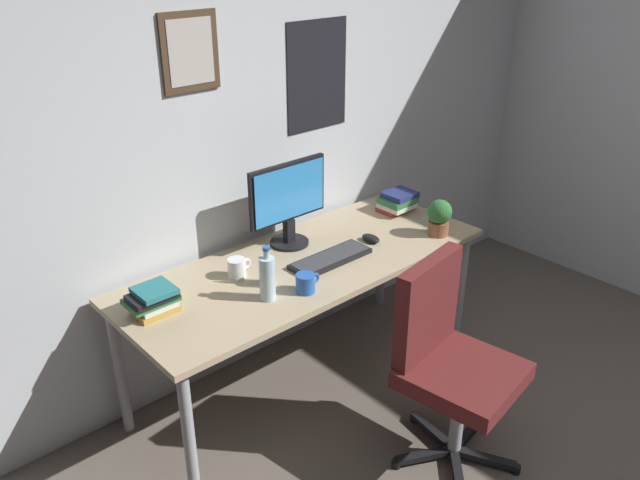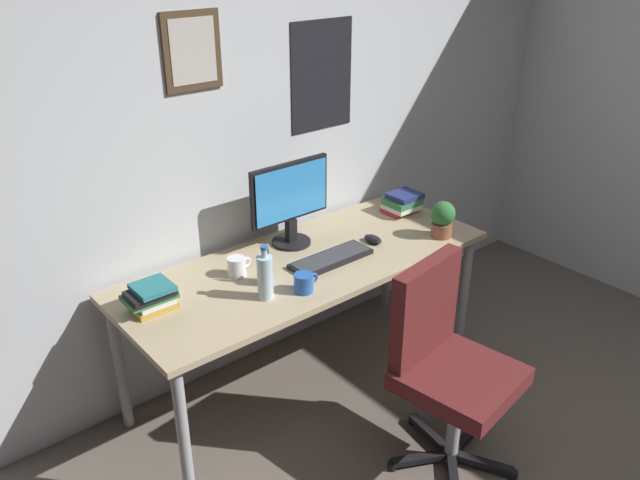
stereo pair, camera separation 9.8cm
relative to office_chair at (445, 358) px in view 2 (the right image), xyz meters
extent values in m
cube|color=silver|center=(-0.02, 1.22, 0.77)|extent=(4.40, 0.08, 2.60)
cube|color=#4C3823|center=(-0.45, 1.18, 1.18)|extent=(0.28, 0.02, 0.34)
cube|color=beige|center=(-0.45, 1.17, 1.18)|extent=(0.22, 0.00, 0.28)
cube|color=black|center=(0.29, 1.18, 0.98)|extent=(0.40, 0.01, 0.56)
cube|color=tan|center=(-0.14, 0.78, 0.19)|extent=(1.88, 0.73, 0.03)
cylinder|color=#9EA0A5|center=(-1.02, 0.47, -0.18)|extent=(0.05, 0.05, 0.70)
cylinder|color=#9EA0A5|center=(0.75, 0.47, -0.18)|extent=(0.05, 0.05, 0.70)
cylinder|color=#9EA0A5|center=(-1.02, 1.08, -0.18)|extent=(0.05, 0.05, 0.70)
cylinder|color=#9EA0A5|center=(0.75, 1.08, -0.18)|extent=(0.05, 0.05, 0.70)
cube|color=#591E1E|center=(0.01, -0.08, -0.07)|extent=(0.52, 0.52, 0.08)
cube|color=#591E1E|center=(-0.02, 0.12, 0.20)|extent=(0.43, 0.13, 0.45)
cylinder|color=#9EA0A5|center=(0.01, -0.08, -0.32)|extent=(0.07, 0.07, 0.42)
cube|color=black|center=(0.15, -0.06, -0.49)|extent=(0.28, 0.08, 0.03)
cylinder|color=black|center=(0.29, -0.04, -0.51)|extent=(0.05, 0.05, 0.04)
cube|color=black|center=(0.03, 0.06, -0.49)|extent=(0.09, 0.28, 0.03)
cylinder|color=black|center=(0.06, 0.20, -0.51)|extent=(0.05, 0.05, 0.04)
cube|color=black|center=(-0.11, -0.01, -0.49)|extent=(0.27, 0.16, 0.03)
cylinder|color=black|center=(-0.24, 0.05, -0.51)|extent=(0.05, 0.05, 0.04)
cube|color=black|center=(-0.09, -0.18, -0.49)|extent=(0.23, 0.23, 0.03)
cube|color=black|center=(0.07, -0.20, -0.49)|extent=(0.16, 0.27, 0.03)
cylinder|color=black|center=(0.14, -0.33, -0.51)|extent=(0.05, 0.05, 0.04)
cylinder|color=black|center=(-0.08, 0.98, 0.21)|extent=(0.20, 0.20, 0.01)
cube|color=black|center=(-0.08, 0.98, 0.28)|extent=(0.05, 0.04, 0.12)
cube|color=black|center=(-0.08, 0.99, 0.49)|extent=(0.46, 0.02, 0.30)
cube|color=#338CD8|center=(-0.08, 0.97, 0.49)|extent=(0.43, 0.00, 0.27)
cube|color=black|center=(-0.05, 0.70, 0.21)|extent=(0.43, 0.15, 0.02)
cube|color=#38383A|center=(-0.05, 0.70, 0.23)|extent=(0.41, 0.13, 0.00)
ellipsoid|color=black|center=(0.25, 0.72, 0.22)|extent=(0.06, 0.11, 0.04)
cylinder|color=silver|center=(-0.49, 0.62, 0.30)|extent=(0.07, 0.07, 0.20)
cylinder|color=silver|center=(-0.49, 0.62, 0.42)|extent=(0.03, 0.03, 0.04)
cylinder|color=#2659B2|center=(-0.49, 0.62, 0.45)|extent=(0.03, 0.03, 0.01)
cylinder|color=white|center=(-0.48, 0.87, 0.25)|extent=(0.09, 0.09, 0.09)
torus|color=white|center=(-0.42, 0.87, 0.25)|extent=(0.05, 0.01, 0.05)
cylinder|color=#2659B2|center=(-0.33, 0.56, 0.25)|extent=(0.09, 0.09, 0.09)
torus|color=#2659B2|center=(-0.27, 0.56, 0.25)|extent=(0.05, 0.01, 0.05)
cylinder|color=brown|center=(0.58, 0.54, 0.24)|extent=(0.11, 0.11, 0.07)
sphere|color=#2D6B33|center=(0.58, 0.54, 0.33)|extent=(0.13, 0.13, 0.13)
ellipsoid|color=#287A38|center=(0.55, 0.57, 0.33)|extent=(0.07, 0.08, 0.02)
ellipsoid|color=#287A38|center=(0.61, 0.57, 0.34)|extent=(0.07, 0.08, 0.02)
ellipsoid|color=#287A38|center=(0.55, 0.51, 0.35)|extent=(0.08, 0.07, 0.02)
cylinder|color=#9EA0A5|center=(-0.42, 0.73, 0.25)|extent=(0.07, 0.07, 0.09)
cylinder|color=#263FBF|center=(-0.42, 0.72, 0.33)|extent=(0.01, 0.01, 0.13)
cylinder|color=red|center=(-0.42, 0.72, 0.33)|extent=(0.01, 0.01, 0.13)
cylinder|color=black|center=(-0.41, 0.72, 0.33)|extent=(0.01, 0.01, 0.13)
cylinder|color=#9EA0A5|center=(-0.41, 0.73, 0.33)|extent=(0.01, 0.03, 0.14)
cylinder|color=#9EA0A5|center=(-0.42, 0.73, 0.33)|extent=(0.01, 0.02, 0.14)
cube|color=#B22D28|center=(0.66, 0.91, 0.22)|extent=(0.20, 0.13, 0.03)
cube|color=silver|center=(0.65, 0.89, 0.24)|extent=(0.18, 0.16, 0.02)
cube|color=#33723F|center=(0.65, 0.89, 0.27)|extent=(0.18, 0.16, 0.03)
cube|color=navy|center=(0.67, 0.89, 0.30)|extent=(0.17, 0.15, 0.03)
cube|color=gold|center=(-0.91, 0.85, 0.22)|extent=(0.18, 0.13, 0.03)
cube|color=silver|center=(-0.91, 0.85, 0.24)|extent=(0.16, 0.12, 0.02)
cube|color=#33723F|center=(-0.92, 0.86, 0.26)|extent=(0.21, 0.15, 0.02)
cube|color=black|center=(-0.92, 0.85, 0.29)|extent=(0.19, 0.13, 0.03)
cube|color=#26727A|center=(-0.91, 0.84, 0.31)|extent=(0.15, 0.16, 0.02)
camera|label=1|loc=(-1.93, -1.32, 1.66)|focal=35.94mm
camera|label=2|loc=(-1.85, -1.39, 1.66)|focal=35.94mm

